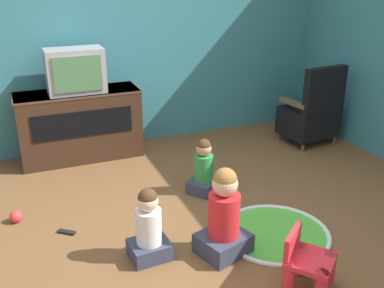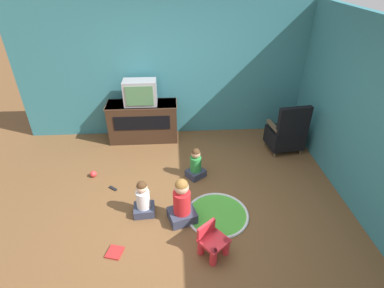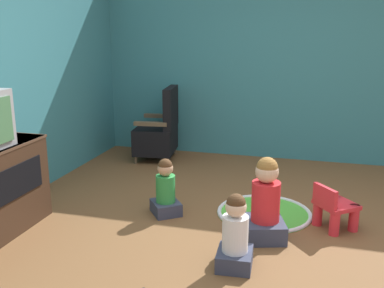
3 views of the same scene
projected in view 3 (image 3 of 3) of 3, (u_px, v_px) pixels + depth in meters
ground_plane at (239, 234)px, 3.87m from camera, size 30.00×30.00×0.00m
wall_right at (297, 63)px, 5.80m from camera, size 0.12×5.42×2.55m
black_armchair at (159, 132)px, 5.98m from camera, size 0.67×0.59×0.97m
yellow_kid_chair at (334, 210)px, 3.94m from camera, size 0.43×0.43×0.40m
play_mat at (264, 213)px, 4.28m from camera, size 0.90×0.90×0.04m
child_watching_left at (166, 190)px, 4.23m from camera, size 0.37×0.36×0.55m
child_watching_center at (235, 236)px, 3.28m from camera, size 0.31×0.28×0.57m
child_watching_right at (266, 204)px, 3.72m from camera, size 0.44×0.41×0.71m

